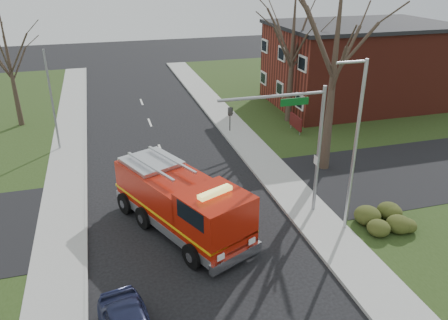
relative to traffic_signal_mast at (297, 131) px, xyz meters
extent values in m
plane|color=black|center=(-5.21, -1.50, -4.71)|extent=(120.00, 120.00, 0.00)
cube|color=#979893|center=(0.99, -1.50, -4.63)|extent=(2.40, 80.00, 0.15)
cube|color=#979893|center=(-11.41, -1.50, -4.63)|extent=(2.40, 80.00, 0.15)
cube|color=maroon|center=(13.79, 16.50, -1.21)|extent=(15.00, 10.00, 7.00)
cube|color=black|center=(13.79, 16.50, 2.39)|extent=(15.40, 10.40, 0.30)
cube|color=silver|center=(6.24, 16.50, -2.71)|extent=(0.12, 1.40, 1.20)
cube|color=#521313|center=(5.29, 11.00, -3.81)|extent=(0.12, 2.00, 1.00)
cylinder|color=gray|center=(5.29, 10.20, -4.26)|extent=(0.08, 0.08, 0.90)
cylinder|color=gray|center=(5.29, 11.80, -4.26)|extent=(0.08, 0.08, 0.90)
ellipsoid|color=#313D16|center=(3.79, -2.50, -4.13)|extent=(2.80, 2.00, 0.90)
cone|color=#33291E|center=(4.29, 4.50, 1.29)|extent=(0.64, 0.64, 12.00)
cone|color=#33291E|center=(5.79, 13.50, 0.54)|extent=(0.56, 0.56, 10.50)
cone|color=#33291E|center=(-15.21, 18.50, -0.21)|extent=(0.44, 0.44, 9.00)
cylinder|color=gray|center=(1.29, 0.00, -1.31)|extent=(0.18, 0.18, 6.80)
cylinder|color=gray|center=(-1.31, 0.00, 1.79)|extent=(5.20, 0.14, 0.14)
cube|color=#0C591E|center=(-0.21, 0.00, 1.44)|extent=(1.40, 0.06, 0.35)
imported|color=black|center=(-3.31, 0.00, 1.44)|extent=(0.22, 0.18, 1.10)
cylinder|color=#B7BABF|center=(1.99, -2.00, -0.51)|extent=(0.16, 0.16, 8.40)
cylinder|color=#B7BABF|center=(1.29, -2.00, 3.59)|extent=(1.40, 0.12, 0.12)
cylinder|color=gray|center=(-12.01, 12.50, -1.21)|extent=(0.14, 0.14, 7.00)
cube|color=#A01607|center=(-6.23, 1.48, -3.11)|extent=(4.65, 6.00, 2.17)
cube|color=#A01607|center=(-4.62, -2.10, -2.95)|extent=(3.55, 3.55, 2.48)
cube|color=#B7BABF|center=(-5.72, 0.35, -3.98)|extent=(5.77, 8.46, 0.46)
cube|color=#E5B20C|center=(-5.72, 0.35, -3.42)|extent=(5.78, 8.46, 0.12)
cube|color=black|center=(-4.16, -3.13, -2.18)|extent=(2.22, 1.07, 0.88)
cube|color=#E5D866|center=(-4.62, -2.10, -1.56)|extent=(1.66, 1.01, 0.19)
cylinder|color=black|center=(-5.80, -2.74, -4.14)|extent=(0.79, 1.18, 1.14)
cylinder|color=black|center=(-3.35, -1.64, -4.14)|extent=(0.79, 1.18, 1.14)
cylinder|color=black|center=(-8.21, 2.63, -4.14)|extent=(0.79, 1.18, 1.14)
cylinder|color=black|center=(-5.76, 3.73, -4.14)|extent=(0.79, 1.18, 1.14)
camera|label=1|loc=(-8.78, -17.83, 7.34)|focal=35.00mm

